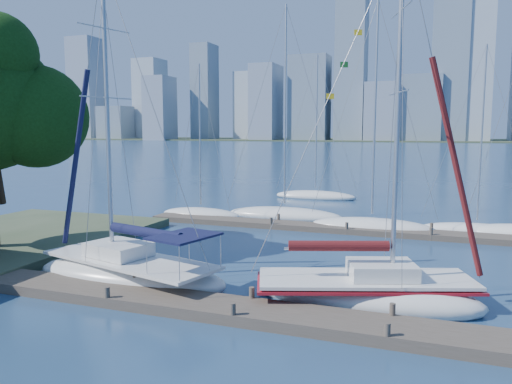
% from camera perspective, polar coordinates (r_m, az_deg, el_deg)
% --- Properties ---
extents(ground, '(700.00, 700.00, 0.00)m').
position_cam_1_polar(ground, '(18.05, -1.52, -14.07)').
color(ground, navy).
rests_on(ground, ground).
extents(near_dock, '(26.00, 2.00, 0.40)m').
position_cam_1_polar(near_dock, '(17.98, -1.52, -13.48)').
color(near_dock, '#453D32').
rests_on(near_dock, ground).
extents(far_dock, '(30.00, 1.80, 0.36)m').
position_cam_1_polar(far_dock, '(32.55, 12.30, -4.32)').
color(far_dock, '#453D32').
rests_on(far_dock, ground).
extents(far_shore, '(800.00, 100.00, 1.50)m').
position_cam_1_polar(far_shore, '(335.77, 19.14, 5.55)').
color(far_shore, '#38472D').
rests_on(far_shore, ground).
extents(sailboat_navy, '(9.51, 5.17, 14.10)m').
position_cam_1_polar(sailboat_navy, '(22.20, -14.35, -7.39)').
color(sailboat_navy, silver).
rests_on(sailboat_navy, ground).
extents(sailboat_maroon, '(9.04, 5.50, 14.07)m').
position_cam_1_polar(sailboat_maroon, '(19.48, 12.45, -9.26)').
color(sailboat_maroon, silver).
rests_on(sailboat_maroon, ground).
extents(bg_boat_0, '(6.65, 4.51, 11.66)m').
position_cam_1_polar(bg_boat_0, '(37.76, -6.30, -2.52)').
color(bg_boat_0, silver).
rests_on(bg_boat_0, ground).
extents(bg_boat_1, '(9.07, 4.06, 15.77)m').
position_cam_1_polar(bg_boat_1, '(37.15, 3.29, -2.57)').
color(bg_boat_1, silver).
rests_on(bg_boat_1, ground).
extents(bg_boat_2, '(8.03, 2.50, 14.97)m').
position_cam_1_polar(bg_boat_2, '(33.44, 13.09, -3.82)').
color(bg_boat_2, silver).
rests_on(bg_boat_2, ground).
extents(bg_boat_3, '(7.18, 3.28, 12.02)m').
position_cam_1_polar(bg_boat_3, '(34.74, 23.91, -3.97)').
color(bg_boat_3, silver).
rests_on(bg_boat_3, ground).
extents(bg_boat_6, '(7.82, 2.30, 13.92)m').
position_cam_1_polar(bg_boat_6, '(48.24, 6.81, -0.42)').
color(bg_boat_6, silver).
rests_on(bg_boat_6, ground).
extents(skyline, '(503.10, 51.31, 115.17)m').
position_cam_1_polar(skyline, '(307.61, 23.64, 11.83)').
color(skyline, '#8090A6').
rests_on(skyline, ground).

